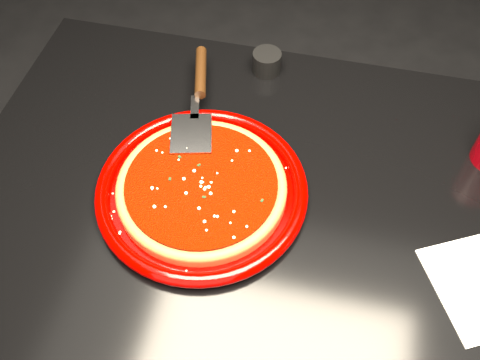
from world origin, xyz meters
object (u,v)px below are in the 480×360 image
plate (202,190)px  ramekin (267,62)px  table (283,303)px  pizza_server (197,99)px

plate → ramekin: bearing=81.8°
table → plate: plate is taller
table → ramekin: ramekin is taller
table → ramekin: size_ratio=20.53×
plate → pizza_server: 0.19m
pizza_server → ramekin: 0.19m
table → ramekin: bearing=109.9°
table → ramekin: 0.53m
plate → ramekin: (0.05, 0.33, 0.01)m
pizza_server → table: bearing=-53.2°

